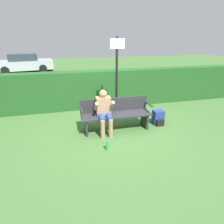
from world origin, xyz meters
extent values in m
plane|color=#426B33|center=(0.00, 0.00, 0.00)|extent=(40.00, 40.00, 0.00)
cube|color=#235623|center=(0.00, 1.94, 0.68)|extent=(12.00, 0.50, 1.36)
cube|color=#2D2D33|center=(0.00, 0.00, 0.46)|extent=(1.95, 0.51, 0.05)
cube|color=#2D2D33|center=(0.00, 0.24, 0.68)|extent=(1.95, 0.04, 0.40)
cube|color=#2D2D33|center=(-0.86, 0.00, 0.22)|extent=(0.06, 0.46, 0.44)
cube|color=#2D2D33|center=(0.86, 0.00, 0.22)|extent=(0.06, 0.46, 0.44)
cylinder|color=#2D2D33|center=(-0.95, 0.00, 0.70)|extent=(0.05, 0.46, 0.05)
cylinder|color=#2D2D33|center=(0.95, 0.00, 0.70)|extent=(0.05, 0.46, 0.05)
cube|color=tan|center=(-0.35, 0.05, 0.73)|extent=(0.38, 0.22, 0.51)
sphere|color=tan|center=(-0.35, 0.05, 1.08)|extent=(0.21, 0.21, 0.21)
cylinder|color=#2D47B7|center=(-0.46, -0.16, 0.51)|extent=(0.13, 0.43, 0.13)
cylinder|color=#2D47B7|center=(-0.25, -0.16, 0.51)|extent=(0.13, 0.43, 0.13)
cylinder|color=tan|center=(-0.46, -0.37, 0.26)|extent=(0.11, 0.11, 0.51)
cylinder|color=tan|center=(-0.25, -0.37, 0.26)|extent=(0.11, 0.11, 0.51)
cylinder|color=tan|center=(-0.57, -0.07, 0.79)|extent=(0.09, 0.31, 0.31)
cylinder|color=tan|center=(-0.14, -0.07, 0.79)|extent=(0.09, 0.31, 0.31)
cube|color=#283893|center=(1.32, 0.07, 0.22)|extent=(0.31, 0.24, 0.43)
cube|color=black|center=(1.32, -0.09, 0.11)|extent=(0.23, 0.08, 0.19)
cylinder|color=green|center=(-0.46, -0.92, 0.12)|extent=(0.06, 0.06, 0.24)
cylinder|color=#2D66B2|center=(-0.46, -0.92, 0.25)|extent=(0.04, 0.04, 0.02)
cylinder|color=black|center=(0.18, 0.69, 1.23)|extent=(0.07, 0.07, 2.47)
cube|color=silver|center=(0.18, 0.65, 2.28)|extent=(0.41, 0.02, 0.26)
cube|color=#B7BCC6|center=(-4.54, 10.79, 0.50)|extent=(4.35, 2.45, 0.67)
cube|color=#333D4C|center=(-4.54, 10.79, 1.09)|extent=(2.21, 1.90, 0.51)
cylinder|color=black|center=(-3.42, 11.85, 0.28)|extent=(0.58, 0.27, 0.56)
cylinder|color=black|center=(-3.14, 10.13, 0.28)|extent=(0.58, 0.27, 0.56)
cylinder|color=black|center=(-5.94, 11.44, 0.28)|extent=(0.58, 0.27, 0.56)
cylinder|color=black|center=(-5.66, 9.73, 0.28)|extent=(0.58, 0.27, 0.56)
camera|label=1|loc=(-1.14, -4.28, 2.43)|focal=28.00mm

